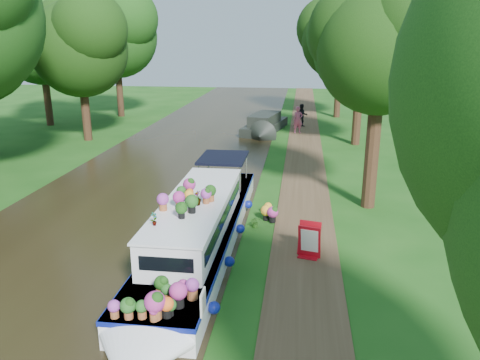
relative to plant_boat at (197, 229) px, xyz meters
The scene contains 15 objects.
ground 3.29m from the plant_boat, 45.01° to the left, with size 100.00×100.00×0.00m, color #184C13.
canal_water 4.45m from the plant_boat, 149.03° to the left, with size 10.00×100.00×0.02m, color black.
towpath 4.20m from the plant_boat, 33.12° to the left, with size 2.20×100.00×0.03m, color #4C3823.
plant_boat is the anchor object (origin of this frame).
tree_near_overhang 9.89m from the plant_boat, 41.36° to the left, with size 5.52×5.28×8.99m.
tree_near_mid 19.41m from the plant_boat, 68.77° to the left, with size 6.90×6.60×9.40m.
tree_near_far 29.67m from the plant_boat, 77.60° to the left, with size 7.59×7.26×10.30m.
tree_far_c 20.64m from the plant_boat, 124.60° to the left, with size 7.13×6.82×9.59m.
tree_far_d 30.00m from the plant_boat, 115.86° to the left, with size 8.05×7.70×10.85m.
tree_far_h 27.86m from the plant_boat, 128.16° to the left, with size 7.82×7.48×10.49m.
second_boat 20.61m from the plant_boat, 88.61° to the left, with size 3.19×7.33×1.36m.
sandwich_board 3.60m from the plant_boat, ahead, with size 0.75×0.70×1.12m.
pedestrian_pink 20.70m from the plant_boat, 81.83° to the left, with size 0.71×0.46×1.93m, color #CA5384.
pedestrian_dark 23.32m from the plant_boat, 82.04° to the left, with size 0.86×0.67×1.76m, color black.
verge_plant 3.01m from the plant_boat, 55.84° to the left, with size 0.38×0.33×0.42m, color #326B20.
Camera 1 is at (0.93, -15.81, 6.75)m, focal length 35.00 mm.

